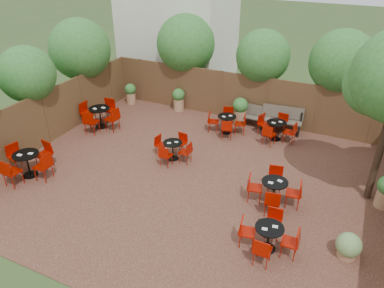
% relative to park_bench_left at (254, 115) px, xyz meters
% --- Properties ---
extents(ground, '(80.00, 80.00, 0.00)m').
position_rel_park_bench_left_xyz_m(ground, '(-0.59, -4.62, -0.46)').
color(ground, '#354F23').
rests_on(ground, ground).
extents(courtyard_paving, '(12.00, 10.00, 0.02)m').
position_rel_park_bench_left_xyz_m(courtyard_paving, '(-0.59, -4.62, -0.45)').
color(courtyard_paving, '#3C2118').
rests_on(courtyard_paving, ground).
extents(fence_back, '(12.00, 0.08, 2.00)m').
position_rel_park_bench_left_xyz_m(fence_back, '(-0.59, 0.38, 0.54)').
color(fence_back, '#52311E').
rests_on(fence_back, ground).
extents(fence_left, '(0.08, 10.00, 2.00)m').
position_rel_park_bench_left_xyz_m(fence_left, '(-6.59, -4.62, 0.54)').
color(fence_left, '#52311E').
rests_on(fence_left, ground).
extents(neighbour_building, '(5.00, 4.00, 8.00)m').
position_rel_park_bench_left_xyz_m(neighbour_building, '(-5.09, 3.38, 3.54)').
color(neighbour_building, silver).
rests_on(neighbour_building, ground).
extents(overhang_foliage, '(15.78, 10.65, 2.62)m').
position_rel_park_bench_left_xyz_m(overhang_foliage, '(-1.75, -1.52, 2.27)').
color(overhang_foliage, '#296A22').
rests_on(overhang_foliage, ground).
extents(park_bench_left, '(1.41, 0.52, 0.86)m').
position_rel_park_bench_left_xyz_m(park_bench_left, '(0.00, 0.00, 0.00)').
color(park_bench_left, brown).
rests_on(park_bench_left, courtyard_paving).
extents(park_bench_right, '(1.66, 0.67, 1.00)m').
position_rel_park_bench_left_xyz_m(park_bench_right, '(1.14, 0.01, 0.07)').
color(park_bench_right, brown).
rests_on(park_bench_right, courtyard_paving).
extents(bistro_tables, '(9.58, 7.47, 0.96)m').
position_rel_park_bench_left_xyz_m(bistro_tables, '(-1.68, -3.86, -0.00)').
color(bistro_tables, black).
rests_on(bistro_tables, courtyard_paving).
extents(planters, '(11.37, 4.16, 1.14)m').
position_rel_park_bench_left_xyz_m(planters, '(-0.94, -0.88, 0.12)').
color(planters, '#A07350').
rests_on(planters, courtyard_paving).
extents(low_shrubs, '(2.86, 3.57, 0.66)m').
position_rel_park_bench_left_xyz_m(low_shrubs, '(3.86, -7.46, -0.14)').
color(low_shrubs, '#A07350').
rests_on(low_shrubs, courtyard_paving).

